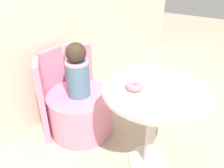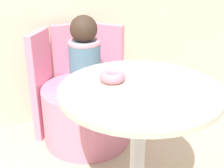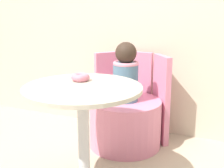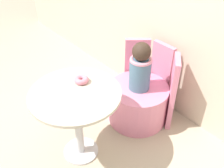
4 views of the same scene
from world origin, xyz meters
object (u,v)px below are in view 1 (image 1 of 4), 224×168
Objects in this scene: round_table at (154,106)px; tub_chair at (81,112)px; donut at (135,86)px; child_figure at (77,71)px.

tub_chair is (0.01, 0.73, -0.36)m from round_table.
donut reaches higher than tub_chair.
round_table is 1.21× the size of tub_chair.
round_table is 0.81m from tub_chair.
donut is (-0.09, -0.61, 0.09)m from child_figure.
child_figure is (0.00, 0.00, 0.44)m from tub_chair.
round_table is 1.50× the size of child_figure.
round_table reaches higher than tub_chair.
tub_chair is at bearing 81.90° from donut.
round_table is at bearing -90.44° from child_figure.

